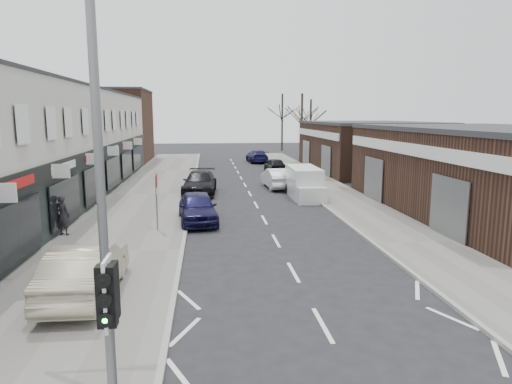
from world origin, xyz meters
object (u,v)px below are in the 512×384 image
object	(u,v)px
pedestrian	(63,215)
parked_car_right_a	(277,178)
traffic_light	(109,309)
parked_car_right_b	(275,165)
warning_sign	(157,185)
sedan_on_pavement	(86,270)
parked_car_left_b	(200,183)
white_van	(304,183)
street_lamp	(109,157)
parked_car_right_c	(257,156)
parked_car_left_a	(197,207)

from	to	relation	value
pedestrian	parked_car_right_a	world-z (taller)	pedestrian
traffic_light	parked_car_right_b	world-z (taller)	traffic_light
warning_sign	sedan_on_pavement	xyz separation A→B (m)	(-1.28, -7.64, -1.31)
warning_sign	parked_car_left_b	size ratio (longest dim) A/B	0.51
parked_car_left_b	parked_car_right_a	size ratio (longest dim) A/B	1.20
white_van	street_lamp	bearing A→B (deg)	-109.57
pedestrian	parked_car_right_a	distance (m)	17.05
warning_sign	pedestrian	xyz separation A→B (m)	(-4.04, -0.43, -1.19)
white_van	pedestrian	size ratio (longest dim) A/B	2.89
white_van	parked_car_right_b	xyz separation A→B (m)	(0.10, 13.55, -0.27)
parked_car_right_a	parked_car_right_c	xyz separation A→B (m)	(0.60, 18.71, -0.02)
traffic_light	parked_car_right_a	xyz separation A→B (m)	(6.60, 26.26, -1.68)
parked_car_left_b	parked_car_left_a	bearing A→B (deg)	-86.50
white_van	parked_car_right_c	xyz separation A→B (m)	(-0.60, 22.76, -0.22)
warning_sign	parked_car_right_c	bearing A→B (deg)	75.58
street_lamp	parked_car_right_b	size ratio (longest dim) A/B	2.03
traffic_light	white_van	xyz separation A→B (m)	(7.80, 22.21, -1.48)
street_lamp	parked_car_right_c	bearing A→B (deg)	80.49
traffic_light	parked_car_left_a	size ratio (longest dim) A/B	0.69
street_lamp	warning_sign	size ratio (longest dim) A/B	2.96
parked_car_left_a	parked_car_right_a	xyz separation A→B (m)	(5.60, 10.43, -0.03)
sedan_on_pavement	parked_car_right_a	world-z (taller)	sedan_on_pavement
pedestrian	parked_car_left_b	distance (m)	12.19
pedestrian	parked_car_left_a	distance (m)	6.23
traffic_light	sedan_on_pavement	distance (m)	6.86
traffic_light	parked_car_right_b	bearing A→B (deg)	77.54
traffic_light	warning_sign	bearing A→B (deg)	93.10
traffic_light	parked_car_right_a	world-z (taller)	traffic_light
parked_car_right_a	warning_sign	bearing A→B (deg)	54.80
pedestrian	parked_car_right_a	xyz separation A→B (m)	(11.40, 12.68, -0.27)
traffic_light	parked_car_right_c	distance (m)	45.57
pedestrian	parked_car_right_c	size ratio (longest dim) A/B	0.36
parked_car_right_b	parked_car_right_c	bearing A→B (deg)	-88.58
sedan_on_pavement	pedestrian	bearing A→B (deg)	-68.65
parked_car_left_b	parked_car_right_b	bearing A→B (deg)	62.46
street_lamp	parked_car_right_b	bearing A→B (deg)	76.92
warning_sign	parked_car_right_a	size ratio (longest dim) A/B	0.61
white_van	parked_car_right_b	bearing A→B (deg)	90.69
parked_car_right_c	street_lamp	bearing A→B (deg)	76.80
street_lamp	parked_car_right_a	world-z (taller)	street_lamp
white_van	parked_car_right_a	size ratio (longest dim) A/B	1.15
warning_sign	sedan_on_pavement	size ratio (longest dim) A/B	0.57
traffic_light	sedan_on_pavement	xyz separation A→B (m)	(-2.04, 6.38, -1.52)
traffic_light	parked_car_right_c	size ratio (longest dim) A/B	0.63
pedestrian	parked_car_right_b	distance (m)	25.56
white_van	parked_car_right_a	xyz separation A→B (m)	(-1.20, 4.05, -0.20)
traffic_light	parked_car_left_b	bearing A→B (deg)	87.64
street_lamp	warning_sign	world-z (taller)	street_lamp
sedan_on_pavement	parked_car_right_a	bearing A→B (deg)	-113.11
parked_car_left_b	street_lamp	bearing A→B (deg)	-89.30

